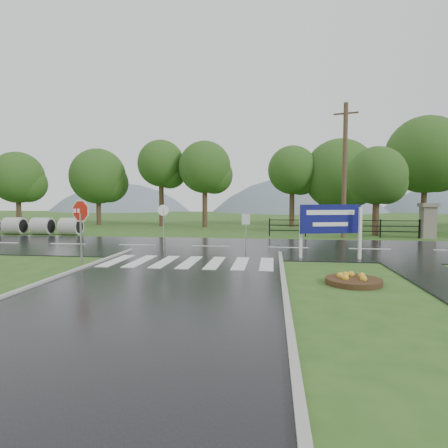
# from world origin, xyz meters

# --- Properties ---
(ground) EXTENTS (120.00, 120.00, 0.00)m
(ground) POSITION_xyz_m (0.00, 0.00, 0.00)
(ground) COLOR #2D551C
(ground) RESTS_ON ground
(main_road) EXTENTS (90.00, 8.00, 0.04)m
(main_road) POSITION_xyz_m (0.00, 10.00, 0.00)
(main_road) COLOR black
(main_road) RESTS_ON ground
(walkway) EXTENTS (2.20, 11.00, 0.04)m
(walkway) POSITION_xyz_m (8.50, 4.00, 0.00)
(walkway) COLOR black
(walkway) RESTS_ON ground
(crosswalk) EXTENTS (6.50, 2.80, 0.02)m
(crosswalk) POSITION_xyz_m (0.00, 5.00, 0.06)
(crosswalk) COLOR silver
(crosswalk) RESTS_ON ground
(curb_right) EXTENTS (0.15, 24.00, 0.12)m
(curb_right) POSITION_xyz_m (3.55, -4.00, 0.00)
(curb_right) COLOR #A3A39B
(curb_right) RESTS_ON ground
(pillar_west) EXTENTS (1.00, 1.00, 2.24)m
(pillar_west) POSITION_xyz_m (13.00, 16.00, 1.18)
(pillar_west) COLOR gray
(pillar_west) RESTS_ON ground
(fence_west) EXTENTS (9.58, 0.08, 1.20)m
(fence_west) POSITION_xyz_m (7.75, 16.00, 0.72)
(fence_west) COLOR black
(fence_west) RESTS_ON ground
(hills) EXTENTS (102.00, 48.00, 48.00)m
(hills) POSITION_xyz_m (3.49, 65.00, -15.54)
(hills) COLOR slate
(hills) RESTS_ON ground
(treeline) EXTENTS (83.20, 5.20, 10.00)m
(treeline) POSITION_xyz_m (1.00, 24.00, 0.00)
(treeline) COLOR #244B17
(treeline) RESTS_ON ground
(culvert_pipes) EXTENTS (7.60, 1.20, 1.20)m
(culvert_pipes) POSITION_xyz_m (-13.80, 15.00, 0.60)
(culvert_pipes) COLOR #9E9B93
(culvert_pipes) RESTS_ON ground
(stop_sign) EXTENTS (1.13, 0.39, 2.67)m
(stop_sign) POSITION_xyz_m (-4.12, 4.34, 1.86)
(stop_sign) COLOR #939399
(stop_sign) RESTS_ON ground
(estate_billboard) EXTENTS (2.55, 0.75, 2.30)m
(estate_billboard) POSITION_xyz_m (5.59, 6.79, 1.58)
(estate_billboard) COLOR silver
(estate_billboard) RESTS_ON ground
(flower_bed) EXTENTS (1.65, 1.65, 0.33)m
(flower_bed) POSITION_xyz_m (5.62, 2.24, 0.12)
(flower_bed) COLOR #332111
(flower_bed) RESTS_ON ground
(reg_sign_small) EXTENTS (0.39, 0.15, 1.83)m
(reg_sign_small) POSITION_xyz_m (1.97, 8.12, 1.32)
(reg_sign_small) COLOR #939399
(reg_sign_small) RESTS_ON ground
(reg_sign_round) EXTENTS (0.52, 0.13, 2.25)m
(reg_sign_round) POSITION_xyz_m (-1.96, 8.08, 1.42)
(reg_sign_round) COLOR #939399
(reg_sign_round) RESTS_ON ground
(utility_pole_east) EXTENTS (1.47, 0.56, 8.53)m
(utility_pole_east) POSITION_xyz_m (7.71, 15.50, 4.34)
(utility_pole_east) COLOR #473523
(utility_pole_east) RESTS_ON ground
(entrance_tree_left) EXTENTS (3.94, 3.94, 6.06)m
(entrance_tree_left) POSITION_xyz_m (10.20, 17.50, 4.06)
(entrance_tree_left) COLOR #3D2B1C
(entrance_tree_left) RESTS_ON ground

